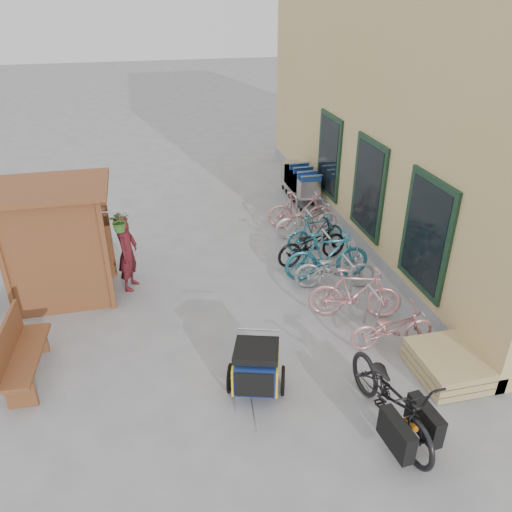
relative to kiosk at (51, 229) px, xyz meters
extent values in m
plane|color=#97979A|center=(3.28, -2.47, -1.55)|extent=(80.00, 80.00, 0.00)
cube|color=tan|center=(9.78, 2.03, 1.95)|extent=(6.00, 13.00, 7.00)
cube|color=#97979A|center=(6.86, 2.03, -1.40)|extent=(0.18, 13.00, 0.30)
cube|color=#15311F|center=(6.75, -1.97, 0.05)|extent=(0.06, 1.50, 2.20)
cube|color=black|center=(6.72, -1.97, 0.05)|extent=(0.02, 1.25, 1.95)
cube|color=#15311F|center=(6.75, 0.53, 0.05)|extent=(0.06, 1.50, 2.20)
cube|color=black|center=(6.72, 0.53, 0.05)|extent=(0.02, 1.25, 1.95)
cube|color=#15311F|center=(6.75, 3.03, 0.05)|extent=(0.06, 1.50, 2.20)
cube|color=black|center=(6.72, 3.03, 0.05)|extent=(0.02, 1.25, 1.95)
cube|color=brown|center=(-0.82, -0.62, -0.40)|extent=(0.09, 0.09, 2.30)
cube|color=brown|center=(0.98, -0.62, -0.40)|extent=(0.09, 0.09, 2.30)
cube|color=brown|center=(-0.82, 0.68, -0.40)|extent=(0.09, 0.09, 2.30)
cube|color=brown|center=(0.98, 0.68, -0.40)|extent=(0.09, 0.09, 2.30)
cube|color=brown|center=(-0.79, 0.03, -0.40)|extent=(0.05, 1.30, 2.30)
cube|color=brown|center=(0.08, -0.59, -0.40)|extent=(1.80, 0.05, 2.30)
cube|color=brown|center=(0.08, 0.65, -0.40)|extent=(1.80, 0.05, 2.30)
cube|color=brown|center=(0.08, 0.03, 0.80)|extent=(2.15, 1.65, 0.10)
cube|color=brown|center=(-0.12, 0.03, -0.65)|extent=(1.30, 1.15, 0.04)
cube|color=brown|center=(-0.12, 0.03, -0.05)|extent=(1.30, 1.15, 0.04)
cylinder|color=#A5A8AD|center=(1.16, -0.62, 0.50)|extent=(0.36, 0.02, 0.02)
imported|color=#326021|center=(1.31, -0.62, 0.30)|extent=(0.38, 0.33, 0.42)
cylinder|color=#A5A8AD|center=(5.58, -2.72, -1.13)|extent=(0.05, 0.05, 0.84)
cylinder|color=#A5A8AD|center=(5.58, -2.22, -1.13)|extent=(0.05, 0.05, 0.84)
cylinder|color=#A5A8AD|center=(5.58, -2.47, -0.71)|extent=(0.05, 0.50, 0.05)
cylinder|color=#A5A8AD|center=(5.58, -1.52, -1.13)|extent=(0.05, 0.05, 0.84)
cylinder|color=#A5A8AD|center=(5.58, -1.02, -1.13)|extent=(0.05, 0.05, 0.84)
cylinder|color=#A5A8AD|center=(5.58, -1.27, -0.71)|extent=(0.05, 0.50, 0.05)
cylinder|color=#A5A8AD|center=(5.58, -0.32, -1.13)|extent=(0.05, 0.05, 0.84)
cylinder|color=#A5A8AD|center=(5.58, 0.18, -1.13)|extent=(0.05, 0.05, 0.84)
cylinder|color=#A5A8AD|center=(5.58, -0.07, -0.71)|extent=(0.05, 0.50, 0.05)
cylinder|color=#A5A8AD|center=(5.58, 0.88, -1.13)|extent=(0.05, 0.05, 0.84)
cylinder|color=#A5A8AD|center=(5.58, 1.38, -1.13)|extent=(0.05, 0.05, 0.84)
cylinder|color=#A5A8AD|center=(5.58, 1.13, -0.71)|extent=(0.05, 0.50, 0.05)
cylinder|color=#A5A8AD|center=(5.58, 2.08, -1.13)|extent=(0.05, 0.05, 0.84)
cylinder|color=#A5A8AD|center=(5.58, 2.58, -1.13)|extent=(0.05, 0.05, 0.84)
cylinder|color=#A5A8AD|center=(5.58, 2.33, -0.71)|extent=(0.05, 0.50, 0.05)
cube|color=tan|center=(6.28, -3.87, -1.48)|extent=(1.00, 1.20, 0.12)
cube|color=tan|center=(6.28, -3.87, -1.34)|extent=(1.00, 1.20, 0.12)
cube|color=tan|center=(6.28, -3.87, -1.20)|extent=(1.00, 1.20, 0.12)
cube|color=brown|center=(-0.32, -2.38, -1.10)|extent=(0.59, 1.65, 0.07)
cube|color=brown|center=(-0.54, -2.38, -0.79)|extent=(0.16, 1.63, 0.54)
cube|color=brown|center=(-0.32, -3.03, -1.34)|extent=(0.44, 0.09, 0.43)
cube|color=brown|center=(-0.32, -1.73, -1.34)|extent=(0.44, 0.09, 0.43)
cube|color=silver|center=(6.28, 3.47, -0.92)|extent=(0.58, 0.90, 0.55)
cube|color=#174196|center=(6.28, 3.01, -0.55)|extent=(0.58, 0.04, 0.19)
cylinder|color=silver|center=(6.28, 2.98, -0.48)|extent=(0.61, 0.04, 0.04)
cylinder|color=black|center=(6.04, 3.10, -1.49)|extent=(0.04, 0.13, 0.13)
cube|color=silver|center=(6.28, 3.84, -0.92)|extent=(0.58, 0.90, 0.55)
cube|color=#174196|center=(6.28, 3.38, -0.55)|extent=(0.58, 0.04, 0.19)
cylinder|color=silver|center=(6.28, 3.35, -0.48)|extent=(0.61, 0.04, 0.04)
cylinder|color=black|center=(6.04, 3.47, -1.49)|extent=(0.04, 0.13, 0.13)
cube|color=silver|center=(6.28, 4.20, -0.92)|extent=(0.58, 0.90, 0.55)
cube|color=#174196|center=(6.28, 3.75, -0.55)|extent=(0.58, 0.04, 0.19)
cylinder|color=silver|center=(6.28, 3.72, -0.48)|extent=(0.61, 0.04, 0.04)
cylinder|color=black|center=(6.04, 3.84, -1.49)|extent=(0.04, 0.13, 0.13)
cube|color=silver|center=(6.28, 4.57, -0.92)|extent=(0.58, 0.90, 0.55)
cube|color=#174196|center=(6.28, 4.12, -0.55)|extent=(0.58, 0.04, 0.19)
cylinder|color=silver|center=(6.28, 4.09, -0.48)|extent=(0.61, 0.04, 0.04)
cylinder|color=black|center=(6.04, 4.20, -1.49)|extent=(0.04, 0.13, 0.13)
cube|color=navy|center=(3.18, -3.50, -1.09)|extent=(0.83, 0.96, 0.48)
cube|color=yellow|center=(2.87, -3.40, -1.09)|extent=(0.27, 0.78, 0.48)
cube|color=yellow|center=(3.49, -3.60, -1.09)|extent=(0.27, 0.78, 0.48)
cube|color=black|center=(3.06, -3.91, -1.06)|extent=(0.56, 0.20, 0.44)
cube|color=black|center=(3.20, -3.45, -0.80)|extent=(0.87, 0.94, 0.23)
torus|color=black|center=(2.78, -3.38, -1.33)|extent=(0.19, 0.47, 0.47)
torus|color=black|center=(3.58, -3.62, -1.33)|extent=(0.19, 0.47, 0.47)
cylinder|color=#B7B7BC|center=(2.98, -4.16, -1.33)|extent=(0.23, 0.67, 0.03)
cylinder|color=#B7B7BC|center=(3.31, -3.07, -0.71)|extent=(0.63, 0.22, 0.03)
imported|color=black|center=(4.87, -4.61, -1.00)|extent=(0.91, 2.15, 1.10)
cube|color=black|center=(4.67, -5.18, -1.10)|extent=(0.24, 0.66, 0.45)
cube|color=black|center=(5.16, -5.04, -1.10)|extent=(0.24, 0.66, 0.45)
cube|color=orange|center=(4.91, -5.11, -1.05)|extent=(0.14, 0.19, 0.12)
imported|color=maroon|center=(1.33, 0.09, -0.73)|extent=(0.58, 0.70, 1.64)
imported|color=#D1878D|center=(5.74, -2.97, -1.16)|extent=(1.53, 0.59, 0.79)
imported|color=#D1878D|center=(5.46, -1.99, -1.03)|extent=(1.82, 0.99, 1.05)
imported|color=#9C9BA0|center=(5.49, -0.88, -1.11)|extent=(1.76, 0.92, 0.88)
imported|color=#206E82|center=(5.45, -0.52, -1.00)|extent=(1.87, 0.63, 1.11)
imported|color=black|center=(5.38, 0.28, -1.09)|extent=(1.85, 0.98, 0.93)
imported|color=#206E82|center=(5.67, 0.85, -1.11)|extent=(1.51, 0.59, 0.88)
imported|color=#BAB9B5|center=(5.71, 1.61, -1.11)|extent=(1.74, 0.73, 0.89)
imported|color=#D1878D|center=(5.68, 2.05, -1.04)|extent=(1.76, 0.89, 1.02)
camera|label=1|loc=(1.82, -9.25, 4.05)|focal=35.00mm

